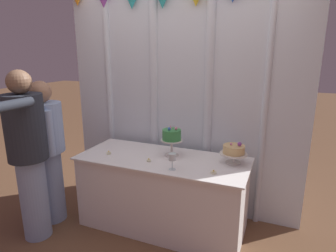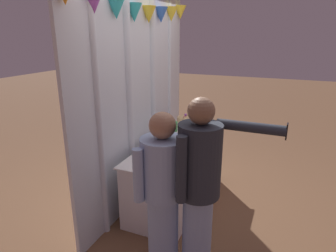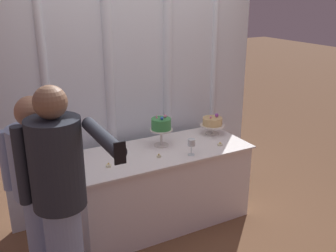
{
  "view_description": "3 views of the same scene",
  "coord_description": "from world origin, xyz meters",
  "views": [
    {
      "loc": [
        1.07,
        -2.34,
        1.79
      ],
      "look_at": [
        0.0,
        0.23,
        1.06
      ],
      "focal_mm": 30.4,
      "sensor_mm": 36.0,
      "label": 1
    },
    {
      "loc": [
        -3.15,
        -1.13,
        2.09
      ],
      "look_at": [
        0.09,
        0.24,
        0.97
      ],
      "focal_mm": 31.07,
      "sensor_mm": 36.0,
      "label": 2
    },
    {
      "loc": [
        -1.55,
        -2.89,
        2.18
      ],
      "look_at": [
        0.08,
        0.09,
        0.99
      ],
      "focal_mm": 41.57,
      "sensor_mm": 36.0,
      "label": 3
    }
  ],
  "objects": [
    {
      "name": "ground_plane",
      "position": [
        0.0,
        0.0,
        0.0
      ],
      "size": [
        24.0,
        24.0,
        0.0
      ],
      "primitive_type": "plane",
      "color": "brown"
    },
    {
      "name": "draped_curtain",
      "position": [
        -0.01,
        0.57,
        1.5
      ],
      "size": [
        2.69,
        0.18,
        2.76
      ],
      "color": "silver",
      "rests_on": "ground_plane"
    },
    {
      "name": "cake_table",
      "position": [
        0.0,
        0.1,
        0.38
      ],
      "size": [
        1.7,
        0.72,
        0.76
      ],
      "color": "white",
      "rests_on": "ground_plane"
    },
    {
      "name": "cake_display_nearleft",
      "position": [
        0.06,
        0.2,
        0.96
      ],
      "size": [
        0.22,
        0.22,
        0.31
      ],
      "color": "silver",
      "rests_on": "cake_table"
    },
    {
      "name": "cake_display_nearright",
      "position": [
        0.68,
        0.23,
        0.89
      ],
      "size": [
        0.26,
        0.26,
        0.22
      ],
      "color": "silver",
      "rests_on": "cake_table"
    },
    {
      "name": "wine_glass",
      "position": [
        0.2,
        -0.13,
        0.87
      ],
      "size": [
        0.07,
        0.07,
        0.15
      ],
      "color": "silver",
      "rests_on": "cake_table"
    },
    {
      "name": "tealight_far_left",
      "position": [
        -0.56,
        -0.01,
        0.77
      ],
      "size": [
        0.05,
        0.05,
        0.04
      ],
      "color": "beige",
      "rests_on": "cake_table"
    },
    {
      "name": "tealight_near_left",
      "position": [
        -0.09,
        -0.04,
        0.77
      ],
      "size": [
        0.04,
        0.04,
        0.03
      ],
      "color": "beige",
      "rests_on": "cake_table"
    },
    {
      "name": "tealight_near_right",
      "position": [
        0.56,
        -0.07,
        0.77
      ],
      "size": [
        0.05,
        0.05,
        0.03
      ],
      "color": "beige",
      "rests_on": "cake_table"
    },
    {
      "name": "guest_man_dark_suit",
      "position": [
        -1.16,
        -0.24,
        0.81
      ],
      "size": [
        0.52,
        0.52,
        1.51
      ],
      "color": "#93ADD6",
      "rests_on": "ground_plane"
    },
    {
      "name": "guest_girl_blue_dress",
      "position": [
        -1.09,
        -0.54,
        0.9
      ],
      "size": [
        0.49,
        0.85,
        1.64
      ],
      "color": "#93ADD6",
      "rests_on": "ground_plane"
    }
  ]
}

